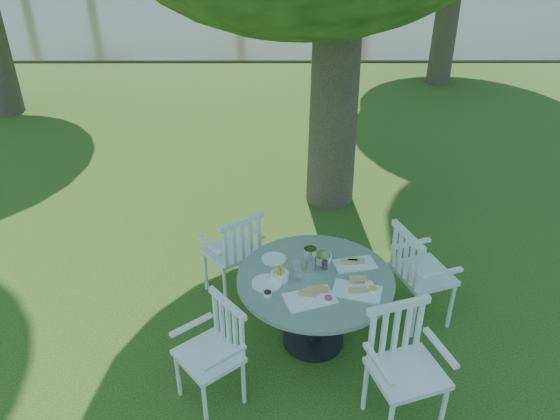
# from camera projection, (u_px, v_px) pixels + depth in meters

# --- Properties ---
(ground) EXTENTS (140.00, 140.00, 0.00)m
(ground) POSITION_uv_depth(u_px,v_px,m) (280.00, 289.00, 5.76)
(ground) COLOR #1D3A0C
(ground) RESTS_ON ground
(table) EXTENTS (1.37, 1.37, 0.74)m
(table) POSITION_uv_depth(u_px,v_px,m) (315.00, 291.00, 4.79)
(table) COLOR black
(table) RESTS_ON ground
(chair_ne) EXTENTS (0.62, 0.64, 1.01)m
(chair_ne) POSITION_uv_depth(u_px,v_px,m) (415.00, 269.00, 5.06)
(chair_ne) COLOR silver
(chair_ne) RESTS_ON ground
(chair_nw) EXTENTS (0.66, 0.66, 0.97)m
(chair_nw) POSITION_uv_depth(u_px,v_px,m) (237.00, 250.00, 5.39)
(chair_nw) COLOR silver
(chair_nw) RESTS_ON ground
(chair_sw) EXTENTS (0.63, 0.63, 0.92)m
(chair_sw) POSITION_uv_depth(u_px,v_px,m) (218.00, 344.00, 4.29)
(chair_sw) COLOR silver
(chair_sw) RESTS_ON ground
(chair_se) EXTENTS (0.64, 0.62, 1.01)m
(chair_se) POSITION_uv_depth(u_px,v_px,m) (401.00, 356.00, 4.10)
(chair_se) COLOR silver
(chair_se) RESTS_ON ground
(tableware) EXTENTS (1.11, 0.86, 0.22)m
(tableware) POSITION_uv_depth(u_px,v_px,m) (314.00, 273.00, 4.71)
(tableware) COLOR white
(tableware) RESTS_ON table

